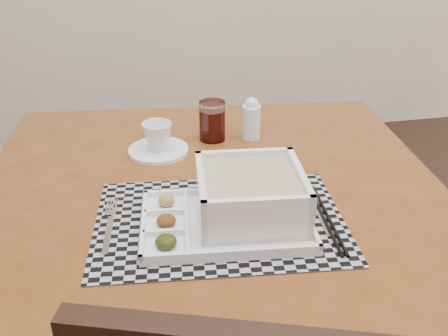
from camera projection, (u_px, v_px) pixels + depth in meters
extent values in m
cube|color=#5D2F10|center=(212.00, 201.00, 1.08)|extent=(1.13, 1.13, 0.04)
cylinder|color=#5D2F10|center=(62.00, 234.00, 1.63)|extent=(0.05, 0.05, 0.73)
cylinder|color=#5D2F10|center=(337.00, 219.00, 1.71)|extent=(0.05, 0.05, 0.73)
cube|color=#5D2F10|center=(201.00, 141.00, 1.50)|extent=(0.88, 0.13, 0.08)
cube|color=#5D2F10|center=(8.00, 236.00, 1.07)|extent=(0.13, 0.88, 0.08)
cube|color=#5D2F10|center=(403.00, 214.00, 1.15)|extent=(0.13, 0.88, 0.08)
cube|color=#98979E|center=(220.00, 221.00, 0.97)|extent=(0.52, 0.38, 0.00)
cube|color=white|center=(226.00, 223.00, 0.96)|extent=(0.34, 0.25, 0.01)
cube|color=white|center=(221.00, 190.00, 1.04)|extent=(0.32, 0.04, 0.01)
cube|color=white|center=(232.00, 253.00, 0.86)|extent=(0.32, 0.04, 0.01)
cube|color=white|center=(144.00, 223.00, 0.94)|extent=(0.03, 0.22, 0.01)
cube|color=white|center=(306.00, 214.00, 0.96)|extent=(0.03, 0.22, 0.01)
cube|color=white|center=(187.00, 221.00, 0.94)|extent=(0.03, 0.20, 0.01)
cube|color=white|center=(164.00, 232.00, 0.91)|extent=(0.08, 0.02, 0.01)
cube|color=white|center=(164.00, 212.00, 0.97)|extent=(0.08, 0.02, 0.01)
ellipsoid|color=black|center=(166.00, 241.00, 0.88)|extent=(0.04, 0.04, 0.02)
ellipsoid|color=#48240C|center=(166.00, 220.00, 0.94)|extent=(0.04, 0.04, 0.02)
ellipsoid|color=olive|center=(166.00, 200.00, 1.00)|extent=(0.03, 0.03, 0.02)
cube|color=white|center=(250.00, 211.00, 0.97)|extent=(0.22, 0.22, 0.01)
cube|color=white|center=(244.00, 170.00, 1.04)|extent=(0.20, 0.03, 0.09)
cube|color=white|center=(258.00, 221.00, 0.87)|extent=(0.20, 0.03, 0.09)
cube|color=white|center=(201.00, 196.00, 0.95)|extent=(0.03, 0.20, 0.09)
cube|color=white|center=(299.00, 191.00, 0.96)|extent=(0.03, 0.20, 0.09)
cube|color=#BBB08B|center=(250.00, 195.00, 0.96)|extent=(0.20, 0.20, 0.08)
cube|color=#B8B9BF|center=(106.00, 235.00, 0.93)|extent=(0.02, 0.12, 0.00)
cube|color=#B8B9BF|center=(110.00, 213.00, 0.99)|extent=(0.02, 0.02, 0.00)
cube|color=#B8B9BF|center=(108.00, 205.00, 1.02)|extent=(0.01, 0.04, 0.00)
cube|color=#B8B9BF|center=(110.00, 205.00, 1.02)|extent=(0.01, 0.04, 0.00)
cube|color=#B8B9BF|center=(113.00, 205.00, 1.02)|extent=(0.01, 0.04, 0.00)
cube|color=#B8B9BF|center=(116.00, 205.00, 1.02)|extent=(0.01, 0.04, 0.00)
cube|color=#B8B9BF|center=(321.00, 219.00, 0.98)|extent=(0.02, 0.12, 0.00)
ellipsoid|color=#B8B9BF|center=(310.00, 194.00, 1.05)|extent=(0.04, 0.06, 0.01)
cylinder|color=black|center=(324.00, 218.00, 0.97)|extent=(0.03, 0.24, 0.01)
cylinder|color=black|center=(329.00, 218.00, 0.97)|extent=(0.03, 0.24, 0.01)
cylinder|color=white|center=(158.00, 150.00, 1.24)|extent=(0.15, 0.15, 0.01)
imported|color=white|center=(157.00, 136.00, 1.22)|extent=(0.09, 0.09, 0.07)
cylinder|color=white|center=(212.00, 121.00, 1.29)|extent=(0.07, 0.07, 0.10)
cylinder|color=#410805|center=(212.00, 125.00, 1.30)|extent=(0.06, 0.06, 0.08)
cylinder|color=white|center=(251.00, 122.00, 1.30)|extent=(0.05, 0.05, 0.09)
sphere|color=white|center=(252.00, 104.00, 1.28)|extent=(0.04, 0.04, 0.04)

